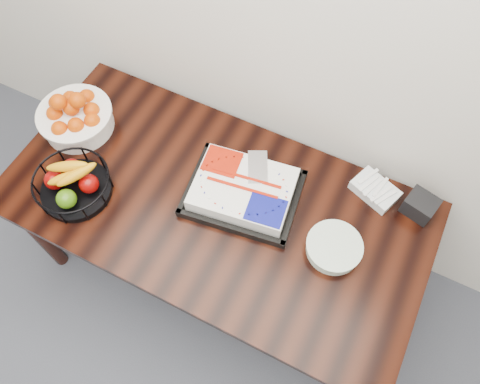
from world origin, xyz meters
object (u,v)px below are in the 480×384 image
at_px(tangerine_bowl, 74,114).
at_px(plate_stack, 334,248).
at_px(cake_tray, 243,191).
at_px(table, 215,212).
at_px(napkin_box, 420,206).
at_px(fruit_basket, 73,184).

height_order(tangerine_bowl, plate_stack, tangerine_bowl).
bearing_deg(plate_stack, cake_tray, 171.62).
distance_m(cake_tray, tangerine_bowl, 0.84).
bearing_deg(table, napkin_box, 24.35).
relative_size(table, fruit_basket, 5.66).
height_order(plate_stack, napkin_box, napkin_box).
xyz_separation_m(table, cake_tray, (0.09, 0.09, 0.13)).
xyz_separation_m(cake_tray, plate_stack, (0.43, -0.06, -0.02)).
bearing_deg(tangerine_bowl, cake_tray, 0.82).
relative_size(table, plate_stack, 8.03).
bearing_deg(cake_tray, napkin_box, 21.04).
bearing_deg(cake_tray, table, -136.48).
bearing_deg(table, cake_tray, 43.52).
bearing_deg(fruit_basket, tangerine_bowl, 124.37).
height_order(cake_tray, fruit_basket, fruit_basket).
bearing_deg(plate_stack, napkin_box, 52.46).
xyz_separation_m(fruit_basket, napkin_box, (1.32, 0.56, -0.03)).
relative_size(fruit_basket, plate_stack, 1.42).
bearing_deg(table, tangerine_bowl, 174.18).
distance_m(table, fruit_basket, 0.61).
xyz_separation_m(tangerine_bowl, fruit_basket, (0.20, -0.29, -0.02)).
bearing_deg(cake_tray, fruit_basket, -154.80).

